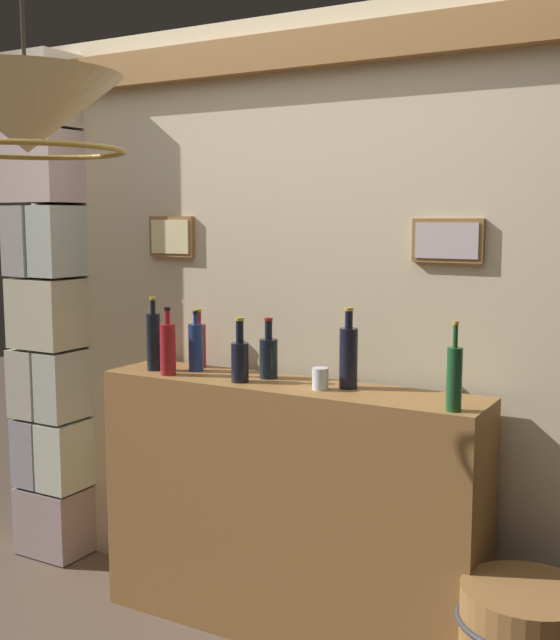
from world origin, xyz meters
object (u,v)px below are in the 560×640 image
object	(u,v)px
liquor_bottle_vermouth	(198,343)
liquor_bottle_rye	(240,359)
liquor_bottle_amaro	(154,341)
liquor_bottle_bourbon	(196,347)
liquor_bottle_mezcal	(168,348)
pendant_lamp	(26,116)
liquor_bottle_port	(454,378)
liquor_bottle_gin	(348,356)
liquor_bottle_tequila	(269,356)
glass_tumbler_rocks	(320,379)

from	to	relation	value
liquor_bottle_vermouth	liquor_bottle_rye	bearing A→B (deg)	-28.85
liquor_bottle_amaro	liquor_bottle_vermouth	xyz separation A→B (m)	(0.11, 0.16, -0.03)
liquor_bottle_amaro	liquor_bottle_bourbon	bearing A→B (deg)	25.34
liquor_bottle_rye	liquor_bottle_mezcal	bearing A→B (deg)	-175.29
liquor_bottle_bourbon	pendant_lamp	size ratio (longest dim) A/B	0.42
liquor_bottle_port	pendant_lamp	bearing A→B (deg)	-142.24
liquor_bottle_vermouth	pendant_lamp	bearing A→B (deg)	-82.07
liquor_bottle_gin	liquor_bottle_rye	bearing A→B (deg)	-165.79
liquor_bottle_tequila	liquor_bottle_mezcal	world-z (taller)	liquor_bottle_mezcal
glass_tumbler_rocks	liquor_bottle_mezcal	bearing A→B (deg)	-175.18
liquor_bottle_gin	glass_tumbler_rocks	xyz separation A→B (m)	(-0.08, -0.08, -0.08)
liquor_bottle_mezcal	liquor_bottle_port	distance (m)	1.18
liquor_bottle_amaro	glass_tumbler_rocks	xyz separation A→B (m)	(0.77, 0.01, -0.08)
liquor_bottle_tequila	liquor_bottle_bourbon	size ratio (longest dim) A/B	0.96
liquor_bottle_port	liquor_bottle_bourbon	bearing A→B (deg)	172.79
liquor_bottle_bourbon	liquor_bottle_amaro	bearing A→B (deg)	-154.66
liquor_bottle_amaro	liquor_bottle_vermouth	distance (m)	0.19
liquor_bottle_amaro	liquor_bottle_port	world-z (taller)	liquor_bottle_amaro
liquor_bottle_rye	liquor_bottle_mezcal	world-z (taller)	liquor_bottle_mezcal
liquor_bottle_mezcal	liquor_bottle_tequila	bearing A→B (deg)	20.62
liquor_bottle_bourbon	liquor_bottle_vermouth	distance (m)	0.10
liquor_bottle_bourbon	pendant_lamp	bearing A→B (deg)	-84.28
liquor_bottle_tequila	liquor_bottle_gin	xyz separation A→B (m)	(0.35, -0.01, 0.03)
liquor_bottle_vermouth	glass_tumbler_rocks	xyz separation A→B (m)	(0.66, -0.15, -0.06)
liquor_bottle_gin	liquor_bottle_bourbon	bearing A→B (deg)	-179.46
liquor_bottle_bourbon	liquor_bottle_port	distance (m)	1.14
liquor_bottle_tequila	liquor_bottle_mezcal	xyz separation A→B (m)	(-0.38, -0.14, 0.02)
liquor_bottle_mezcal	liquor_bottle_vermouth	bearing A→B (deg)	90.09
liquor_bottle_bourbon	liquor_bottle_vermouth	xyz separation A→B (m)	(-0.05, 0.08, -0.00)
liquor_bottle_tequila	pendant_lamp	xyz separation A→B (m)	(-0.24, -0.97, 0.83)
pendant_lamp	liquor_bottle_gin	bearing A→B (deg)	58.20
liquor_bottle_gin	liquor_bottle_port	bearing A→B (deg)	-18.54
liquor_bottle_gin	glass_tumbler_rocks	world-z (taller)	liquor_bottle_gin
pendant_lamp	liquor_bottle_port	bearing A→B (deg)	37.76
glass_tumbler_rocks	pendant_lamp	distance (m)	1.34
liquor_bottle_rye	liquor_bottle_mezcal	size ratio (longest dim) A/B	0.91
liquor_bottle_port	liquor_bottle_gin	world-z (taller)	liquor_bottle_gin
liquor_bottle_tequila	liquor_bottle_amaro	world-z (taller)	liquor_bottle_amaro
glass_tumbler_rocks	liquor_bottle_amaro	bearing A→B (deg)	-179.49
liquor_bottle_vermouth	liquor_bottle_mezcal	bearing A→B (deg)	-89.91
liquor_bottle_mezcal	glass_tumbler_rocks	world-z (taller)	liquor_bottle_mezcal
liquor_bottle_amaro	pendant_lamp	bearing A→B (deg)	-73.74
liquor_bottle_rye	liquor_bottle_bourbon	world-z (taller)	liquor_bottle_rye
liquor_bottle_gin	liquor_bottle_vermouth	distance (m)	0.74
liquor_bottle_mezcal	liquor_bottle_port	size ratio (longest dim) A/B	0.92
liquor_bottle_port	liquor_bottle_vermouth	bearing A→B (deg)	169.20
liquor_bottle_port	liquor_bottle_vermouth	distance (m)	1.20
liquor_bottle_vermouth	glass_tumbler_rocks	distance (m)	0.68
liquor_bottle_bourbon	liquor_bottle_amaro	size ratio (longest dim) A/B	0.82
liquor_bottle_vermouth	glass_tumbler_rocks	bearing A→B (deg)	-12.92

